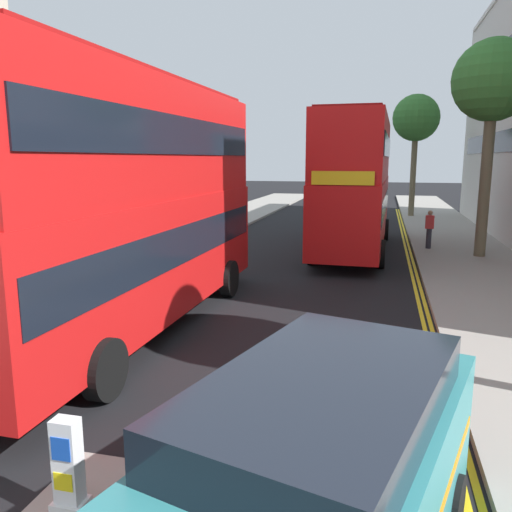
# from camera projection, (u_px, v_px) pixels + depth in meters

# --- Properties ---
(sidewalk_right) EXTENTS (4.00, 80.00, 0.14)m
(sidewalk_right) POSITION_uv_depth(u_px,v_px,m) (497.00, 292.00, 14.98)
(sidewalk_right) COLOR gray
(sidewalk_right) RESTS_ON ground
(sidewalk_left) EXTENTS (4.00, 80.00, 0.14)m
(sidewalk_left) POSITION_uv_depth(u_px,v_px,m) (96.00, 270.00, 18.02)
(sidewalk_left) COLOR gray
(sidewalk_left) RESTS_ON ground
(kerb_line_outer) EXTENTS (0.10, 56.00, 0.01)m
(kerb_line_outer) POSITION_uv_depth(u_px,v_px,m) (426.00, 309.00, 13.57)
(kerb_line_outer) COLOR yellow
(kerb_line_outer) RESTS_ON ground
(kerb_line_inner) EXTENTS (0.10, 56.00, 0.01)m
(kerb_line_inner) POSITION_uv_depth(u_px,v_px,m) (420.00, 308.00, 13.61)
(kerb_line_inner) COLOR yellow
(kerb_line_inner) RESTS_ON ground
(keep_left_bollard) EXTENTS (0.36, 0.28, 1.11)m
(keep_left_bollard) POSITION_uv_depth(u_px,v_px,m) (68.00, 471.00, 5.51)
(keep_left_bollard) COLOR silver
(keep_left_bollard) RESTS_ON traffic_island
(double_decker_bus_away) EXTENTS (2.91, 10.84, 5.64)m
(double_decker_bus_away) POSITION_uv_depth(u_px,v_px,m) (129.00, 199.00, 11.42)
(double_decker_bus_away) COLOR red
(double_decker_bus_away) RESTS_ON ground
(double_decker_bus_oncoming) EXTENTS (2.99, 10.86, 5.64)m
(double_decker_bus_oncoming) POSITION_uv_depth(u_px,v_px,m) (356.00, 180.00, 21.56)
(double_decker_bus_oncoming) COLOR red
(double_decker_bus_oncoming) RESTS_ON ground
(taxi_minivan) EXTENTS (3.09, 5.14, 2.12)m
(taxi_minivan) POSITION_uv_depth(u_px,v_px,m) (312.00, 501.00, 4.32)
(taxi_minivan) COLOR teal
(taxi_minivan) RESTS_ON ground
(pedestrian_far) EXTENTS (0.34, 0.22, 1.62)m
(pedestrian_far) POSITION_uv_depth(u_px,v_px,m) (429.00, 229.00, 21.77)
(pedestrian_far) COLOR #2D2D38
(pedestrian_far) RESTS_ON sidewalk_right
(street_tree_near) EXTENTS (3.00, 3.00, 7.87)m
(street_tree_near) POSITION_uv_depth(u_px,v_px,m) (416.00, 119.00, 33.32)
(street_tree_near) COLOR #6B6047
(street_tree_near) RESTS_ON sidewalk_right
(street_tree_mid) EXTENTS (3.01, 3.01, 8.13)m
(street_tree_mid) POSITION_uv_depth(u_px,v_px,m) (493.00, 84.00, 19.02)
(street_tree_mid) COLOR #6B6047
(street_tree_mid) RESTS_ON sidewalk_right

